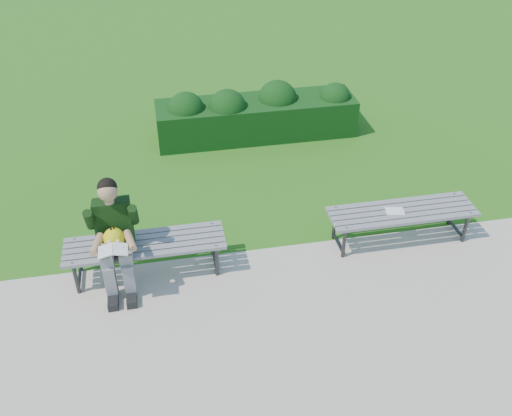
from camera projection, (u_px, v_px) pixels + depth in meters
The scene contains 7 objects.
ground at pixel (253, 251), 7.00m from camera, with size 80.00×80.00×0.00m.
walkway at pixel (285, 363), 5.60m from camera, with size 30.00×3.50×0.02m.
hedge at pixel (255, 114), 9.20m from camera, with size 3.20×0.80×0.89m.
bench_left at pixel (145, 246), 6.43m from camera, with size 1.80×0.50×0.46m.
bench_right at pixel (402, 214), 6.93m from camera, with size 1.80×0.50×0.46m.
seated_boy at pixel (114, 234), 6.14m from camera, with size 0.56×0.76×1.31m.
paper_sheet at pixel (395, 211), 6.89m from camera, with size 0.25×0.20×0.01m.
Camera 1 is at (-0.98, -5.29, 4.52)m, focal length 40.00 mm.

